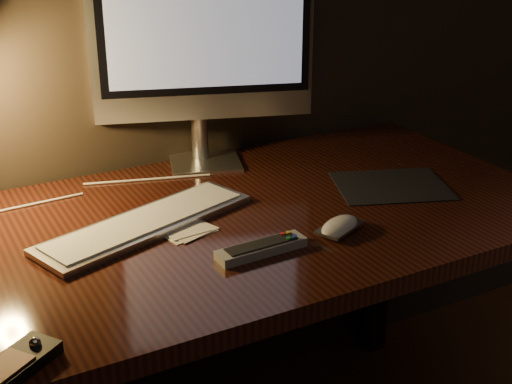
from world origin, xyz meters
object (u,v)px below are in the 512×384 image
mouse (340,228)px  desk (185,264)px  keyboard (146,223)px  media_remote (7,370)px  tv_remote (261,248)px  monitor (203,33)px

mouse → desk: bearing=109.9°
keyboard → media_remote: (-0.34, -0.37, 0.00)m
keyboard → tv_remote: size_ratio=2.62×
desk → monitor: 0.54m
mouse → keyboard: bearing=123.5°
keyboard → media_remote: bearing=-151.1°
monitor → mouse: 0.58m
desk → media_remote: 0.61m
desk → keyboard: (-0.10, -0.03, 0.14)m
keyboard → monitor: bearing=27.9°
keyboard → media_remote: size_ratio=2.81×
desk → mouse: mouse is taller
mouse → monitor: bearing=74.4°
monitor → mouse: size_ratio=5.27×
monitor → desk: bearing=-106.6°
desk → mouse: 0.37m
desk → mouse: bearing=-45.9°
media_remote → monitor: bearing=12.0°
keyboard → desk: bearing=1.5°
desk → monitor: (0.16, 0.24, 0.46)m
mouse → media_remote: (-0.68, -0.16, 0.00)m
desk → keyboard: keyboard is taller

